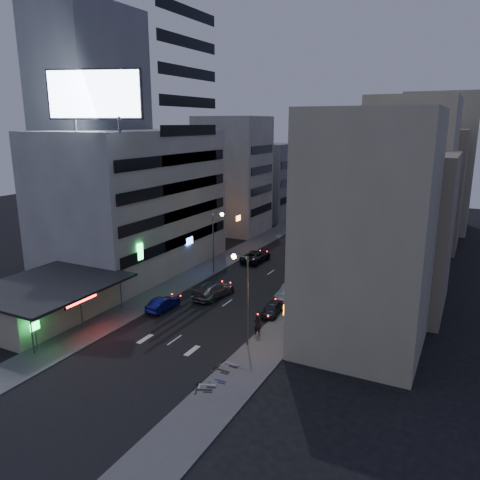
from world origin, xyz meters
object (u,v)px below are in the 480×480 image
Objects in this scene: scooter_black_b at (230,365)px; scooter_silver_b at (239,359)px; scooter_blue at (227,376)px; road_car_blue at (163,304)px; scooter_silver_a at (216,378)px; parked_car_right_mid at (290,292)px; road_car_silver at (214,290)px; parked_car_right_near at (272,309)px; parked_car_right_far at (332,248)px; person at (257,325)px; parked_car_left at (256,256)px; scooter_black_a at (213,382)px.

scooter_black_b is 1.18m from scooter_silver_b.
scooter_black_b is (-0.43, 1.36, 0.07)m from scooter_blue.
road_car_blue is 15.78m from scooter_silver_a.
road_car_silver is (-7.80, -3.34, 0.03)m from parked_car_right_mid.
parked_car_right_far is at bearing 86.92° from parked_car_right_near.
road_car_silver is 10.88m from person.
road_car_silver reaches higher than scooter_black_b.
road_car_blue is at bearing -165.39° from parked_car_right_near.
parked_car_left is at bearing -91.05° from road_car_blue.
parked_car_left is 12.38m from parked_car_right_far.
scooter_silver_b is (0.19, 3.90, 0.05)m from scooter_black_a.
parked_car_right_near is at bearing 10.59° from scooter_black_b.
parked_car_right_far is 39.72m from scooter_silver_a.
road_car_silver is at bearing 9.71° from scooter_silver_a.
scooter_silver_a is (10.93, -30.40, -0.08)m from parked_car_left.
scooter_blue is (0.45, 1.37, -0.05)m from scooter_black_a.
parked_car_right_near reaches higher than scooter_black_b.
scooter_black_b is (2.76, -37.56, -0.10)m from parked_car_right_far.
parked_car_left reaches higher than scooter_black_a.
scooter_silver_a is (12.10, -10.13, 0.02)m from road_car_blue.
person is (0.70, -5.10, 0.43)m from parked_car_right_near.
road_car_silver is 3.10× the size of scooter_black_b.
parked_car_right_far is 30.73m from person.
scooter_black_a is (9.36, -16.40, -0.17)m from road_car_silver.
road_car_blue is at bearing 53.09° from scooter_blue.
parked_car_right_mid is (0.00, 5.02, 0.16)m from parked_car_right_near.
parked_car_right_mid is 20.59m from parked_car_right_far.
scooter_black_b is (1.57, -11.99, 0.04)m from parked_car_right_near.
road_car_silver is 2.97× the size of scooter_silver_b.
scooter_blue is at bearing 97.01° from person.
scooter_black_b reaches higher than scooter_blue.
parked_car_right_far is 36.51m from scooter_silver_b.
parked_car_right_near is at bearing 14.16° from scooter_silver_b.
scooter_black_b is (0.08, 2.07, -0.01)m from scooter_silver_a.
scooter_black_a is at bearing 111.09° from parked_car_left.
scooter_silver_a is 1.02× the size of scooter_black_b.
parked_car_right_mid is at bearing -87.99° from person.
road_car_blue is (-10.60, -8.95, -0.13)m from parked_car_right_mid.
parked_car_right_mid is 2.99× the size of scooter_blue.
road_car_silver is 18.89m from scooter_black_a.
scooter_silver_a is at bearing -87.04° from parked_car_right_far.
road_car_silver reaches higher than parked_car_left.
parked_car_right_near is 11.31m from road_car_blue.
parked_car_right_far is (8.25, 9.24, 0.01)m from parked_car_left.
scooter_blue is 2.55m from scooter_silver_b.
person is at bearing 116.91° from parked_car_left.
scooter_silver_b reaches higher than scooter_blue.
parked_car_left is at bearing 24.34° from scooter_black_b.
road_car_silver is 3.02× the size of person.
parked_car_right_far reaches higher than road_car_blue.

